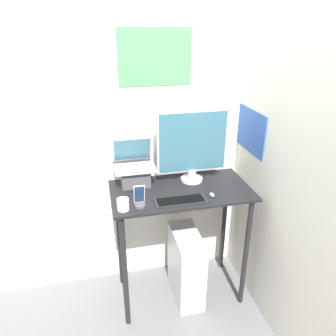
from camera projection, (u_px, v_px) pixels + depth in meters
The scene contains 11 objects.
ground_plane at pixel (188, 316), 2.53m from camera, with size 12.00×12.00×0.00m, color slate.
wall_back at pixel (170, 131), 2.54m from camera, with size 6.00×0.06×2.60m.
wall_side_right at pixel (281, 153), 2.11m from camera, with size 0.06×6.00×2.60m.
desk at pixel (181, 210), 2.43m from camera, with size 1.01×0.53×0.97m.
laptop at pixel (135, 172), 2.40m from camera, with size 0.30×0.25×0.33m.
monitor at pixel (193, 147), 2.39m from camera, with size 0.53×0.16×0.54m.
keyboard at pixel (180, 201), 2.20m from camera, with size 0.35×0.12×0.02m.
mouse at pixel (212, 195), 2.27m from camera, with size 0.03×0.05×0.02m.
cell_phone at pixel (140, 200), 2.13m from camera, with size 0.07×0.07×0.15m.
computer_tower at pixel (186, 266), 2.61m from camera, with size 0.20×0.44×0.59m.
mug at pixel (123, 204), 2.09m from camera, with size 0.08×0.08×0.08m.
Camera 1 is at (-0.56, -1.75, 2.08)m, focal length 35.00 mm.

